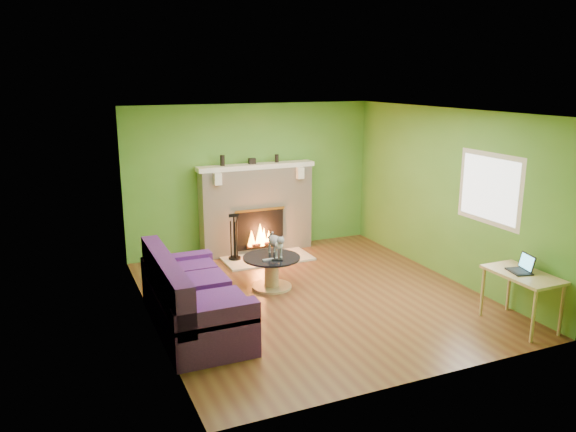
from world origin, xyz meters
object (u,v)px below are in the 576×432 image
sofa (190,300)px  cat (275,244)px  desk (523,280)px  coffee_table (272,270)px

sofa → cat: sofa is taller
sofa → cat: size_ratio=3.73×
sofa → desk: 4.12m
coffee_table → desk: 3.42m
coffee_table → cat: size_ratio=1.49×
desk → cat: (-2.30, 2.49, 0.05)m
desk → cat: cat is taller
sofa → coffee_table: (1.43, 0.87, -0.09)m
coffee_table → cat: bearing=32.0°
coffee_table → desk: bearing=-45.8°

